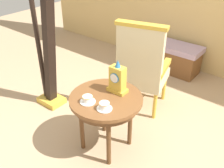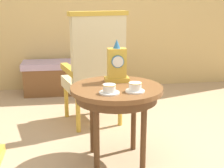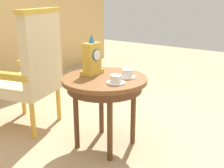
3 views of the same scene
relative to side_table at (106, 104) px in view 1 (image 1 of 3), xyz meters
name	(u,v)px [view 1 (image 1 of 3)]	position (x,y,z in m)	size (l,w,h in m)	color
ground_plane	(102,142)	(-0.06, 0.00, -0.54)	(10.00, 10.00, 0.00)	tan
side_table	(106,104)	(0.00, 0.00, 0.00)	(0.70, 0.70, 0.61)	brown
teacup_left	(88,99)	(-0.08, -0.16, 0.10)	(0.14, 0.14, 0.06)	white
teacup_right	(104,106)	(0.11, -0.15, 0.11)	(0.14, 0.14, 0.07)	white
mantel_clock	(118,79)	(0.02, 0.15, 0.21)	(0.19, 0.11, 0.34)	gold
armchair	(142,66)	(-0.09, 0.77, 0.06)	(0.66, 0.65, 1.14)	beige
harp	(47,53)	(-1.03, 0.16, 0.18)	(0.40, 0.24, 1.77)	gold
window_bench	(165,55)	(-0.39, 1.95, -0.31)	(1.12, 0.40, 0.44)	#B299B7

